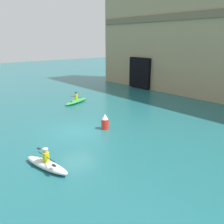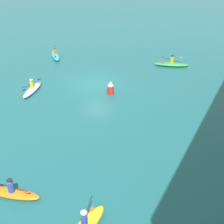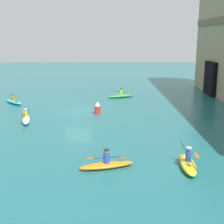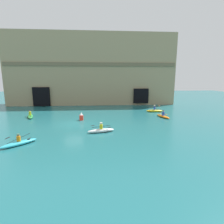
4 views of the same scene
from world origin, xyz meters
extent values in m
plane|color=#1E6066|center=(0.00, 0.00, 0.00)|extent=(120.00, 120.00, 0.00)
cube|color=#9E8966|center=(1.98, 18.56, 7.86)|extent=(37.32, 5.46, 15.72)
cube|color=brown|center=(1.98, 15.78, 8.91)|extent=(36.57, 0.24, 0.77)
cube|color=black|center=(-8.90, 15.68, 2.10)|extent=(3.52, 0.70, 4.02)
cube|color=black|center=(12.89, 15.68, 2.09)|extent=(3.31, 0.70, 3.25)
ellipsoid|color=green|center=(-7.26, 4.48, 0.18)|extent=(1.95, 3.47, 0.37)
cylinder|color=gold|center=(-7.26, 4.48, 0.64)|extent=(0.34, 0.34, 0.53)
sphere|color=beige|center=(-7.26, 4.48, 1.02)|extent=(0.23, 0.23, 0.23)
cylinder|color=#232328|center=(-7.26, 4.48, 1.11)|extent=(0.29, 0.29, 0.06)
cylinder|color=black|center=(-7.26, 4.48, 0.66)|extent=(0.92, 1.84, 0.62)
ellipsoid|color=#D84C19|center=(-6.87, 3.68, 0.40)|extent=(0.35, 0.47, 0.17)
ellipsoid|color=#D84C19|center=(-7.65, 5.29, 0.92)|extent=(0.35, 0.47, 0.17)
ellipsoid|color=#33B2C6|center=(-3.85, -7.33, 0.19)|extent=(2.79, 2.73, 0.38)
cylinder|color=orange|center=(-3.85, -7.33, 0.62)|extent=(0.34, 0.34, 0.47)
sphere|color=brown|center=(-3.85, -7.33, 0.95)|extent=(0.20, 0.20, 0.20)
cylinder|color=#4C6B4C|center=(-3.85, -7.33, 1.03)|extent=(0.25, 0.25, 0.06)
cylinder|color=black|center=(-3.85, -7.33, 0.64)|extent=(1.59, 1.21, 0.58)
ellipsoid|color=black|center=(-4.54, -7.84, 0.88)|extent=(0.46, 0.41, 0.17)
ellipsoid|color=black|center=(-3.16, -6.81, 0.40)|extent=(0.46, 0.41, 0.17)
ellipsoid|color=yellow|center=(13.46, 7.37, 0.20)|extent=(3.01, 0.99, 0.41)
cylinder|color=#2D47B7|center=(13.46, 7.37, 0.69)|extent=(0.30, 0.30, 0.56)
sphere|color=brown|center=(13.46, 7.37, 1.08)|extent=(0.24, 0.24, 0.24)
cylinder|color=silver|center=(13.46, 7.37, 1.18)|extent=(0.30, 0.30, 0.06)
cylinder|color=black|center=(13.46, 7.37, 0.71)|extent=(2.05, 0.44, 0.91)
ellipsoid|color=#D84C19|center=(12.55, 7.19, 0.32)|extent=(0.45, 0.26, 0.22)
ellipsoid|color=#D84C19|center=(14.36, 7.55, 1.11)|extent=(0.45, 0.26, 0.22)
ellipsoid|color=white|center=(3.67, -4.06, 0.21)|extent=(3.14, 1.37, 0.42)
cylinder|color=gold|center=(3.67, -4.06, 0.67)|extent=(0.34, 0.34, 0.49)
sphere|color=beige|center=(3.67, -4.06, 1.02)|extent=(0.22, 0.22, 0.22)
cylinder|color=silver|center=(3.67, -4.06, 1.12)|extent=(0.28, 0.28, 0.06)
cylinder|color=black|center=(3.67, -4.06, 0.69)|extent=(2.10, 0.11, 0.28)
ellipsoid|color=black|center=(4.60, -4.09, 0.58)|extent=(0.45, 0.20, 0.10)
ellipsoid|color=black|center=(2.74, -4.03, 0.80)|extent=(0.45, 0.20, 0.10)
ellipsoid|color=orange|center=(13.39, 2.88, 0.16)|extent=(1.50, 3.13, 0.32)
cylinder|color=#2D47B7|center=(13.39, 2.88, 0.59)|extent=(0.35, 0.35, 0.53)
sphere|color=tan|center=(13.39, 2.88, 0.97)|extent=(0.24, 0.24, 0.24)
cylinder|color=#232328|center=(13.39, 2.88, 1.07)|extent=(0.29, 0.29, 0.06)
cylinder|color=black|center=(13.39, 2.88, 0.61)|extent=(0.32, 2.02, 0.07)
ellipsoid|color=#D84C19|center=(13.52, 1.99, 0.63)|extent=(0.24, 0.46, 0.06)
ellipsoid|color=#D84C19|center=(13.27, 3.76, 0.60)|extent=(0.24, 0.46, 0.06)
cylinder|color=red|center=(0.89, 1.95, 0.38)|extent=(0.56, 0.56, 0.76)
cone|color=white|center=(0.89, 1.95, 0.97)|extent=(0.48, 0.48, 0.42)
camera|label=1|loc=(14.76, -8.84, 6.47)|focal=40.00mm
camera|label=2|loc=(21.29, 12.97, 12.10)|focal=50.00mm
camera|label=3|loc=(29.41, 3.01, 7.05)|focal=50.00mm
camera|label=4|loc=(3.48, -22.96, 6.01)|focal=28.00mm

